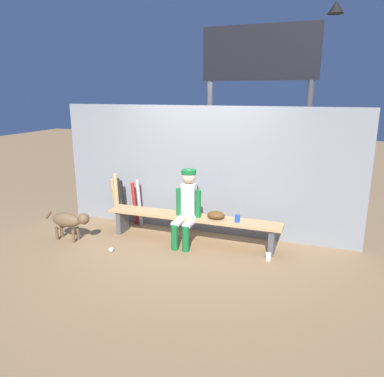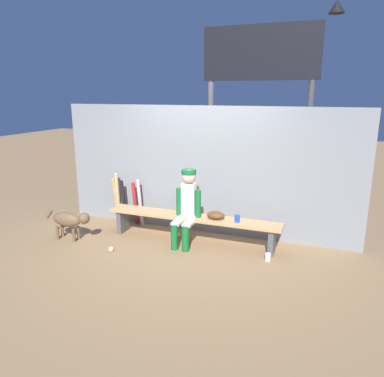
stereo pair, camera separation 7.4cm
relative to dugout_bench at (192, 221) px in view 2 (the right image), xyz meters
name	(u,v)px [view 2 (the right image)]	position (x,y,z in m)	size (l,w,h in m)	color
ground_plane	(192,241)	(0.00, 0.00, -0.35)	(30.00, 30.00, 0.00)	olive
chainlink_fence	(203,171)	(0.00, 0.51, 0.72)	(5.12, 0.03, 2.13)	gray
dugout_bench	(192,221)	(0.00, 0.00, 0.00)	(2.84, 0.36, 0.43)	tan
player_seated	(186,205)	(-0.05, -0.11, 0.29)	(0.41, 0.55, 1.18)	silver
baseball_glove	(216,215)	(0.39, 0.00, 0.15)	(0.28, 0.20, 0.12)	#593819
bat_aluminum_silver	(140,203)	(-1.13, 0.37, 0.08)	(0.06, 0.06, 0.86)	#B7B7BC
bat_aluminum_red	(135,203)	(-1.24, 0.38, 0.05)	(0.06, 0.06, 0.80)	#B22323
bat_aluminum_black	(124,202)	(-1.44, 0.34, 0.07)	(0.06, 0.06, 0.82)	black
bat_wood_natural	(118,198)	(-1.59, 0.38, 0.12)	(0.06, 0.06, 0.93)	tan
bat_wood_tan	(116,200)	(-1.65, 0.39, 0.07)	(0.06, 0.06, 0.83)	tan
baseball	(111,249)	(-1.01, -0.80, -0.31)	(0.07, 0.07, 0.07)	white
cup_on_ground	(268,257)	(1.26, -0.27, -0.29)	(0.08, 0.08, 0.11)	silver
cup_on_bench	(237,219)	(0.74, -0.02, 0.14)	(0.08, 0.08, 0.11)	#1E47AD
scoreboard	(263,79)	(0.81, 1.16, 2.20)	(2.19, 0.27, 3.64)	#3F3F42
dog	(70,220)	(-1.88, -0.62, -0.01)	(0.84, 0.20, 0.49)	brown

